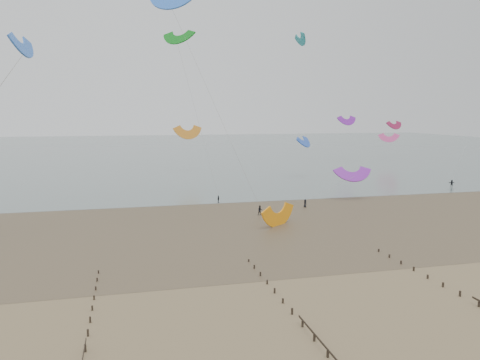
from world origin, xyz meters
name	(u,v)px	position (x,y,z in m)	size (l,w,h in m)	color
ground	(240,302)	(0.00, 0.00, 0.00)	(500.00, 500.00, 0.00)	brown
sea_and_shore	(168,224)	(-4.08, 34.40, 0.01)	(500.00, 665.00, 0.03)	#475654
kitesurfers	(322,196)	(29.67, 48.35, 0.83)	(119.30, 21.52, 1.83)	black
grounded_kite	(279,225)	(13.64, 29.25, 0.00)	(7.09, 3.71, 5.40)	orange
kites_airborne	(118,112)	(-12.42, 91.04, 18.52)	(238.92, 116.37, 39.53)	blue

